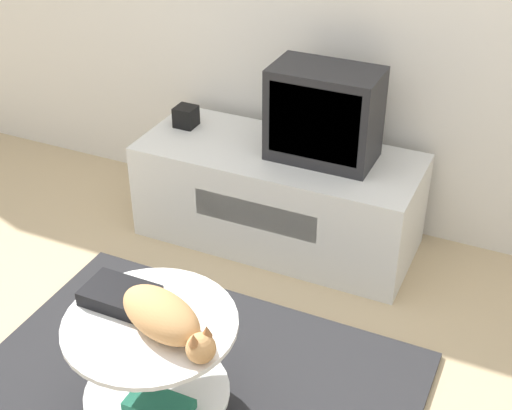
{
  "coord_description": "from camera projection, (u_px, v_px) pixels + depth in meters",
  "views": [
    {
      "loc": [
        1.04,
        -1.51,
        2.08
      ],
      "look_at": [
        0.06,
        0.63,
        0.6
      ],
      "focal_mm": 50.0,
      "sensor_mm": 36.0,
      "label": 1
    }
  ],
  "objects": [
    {
      "name": "dvd_box",
      "position": [
        120.0,
        296.0,
        2.45
      ],
      "size": [
        0.25,
        0.16,
        0.05
      ],
      "color": "black",
      "rests_on": "coffee_table"
    },
    {
      "name": "tv",
      "position": [
        324.0,
        114.0,
        3.22
      ],
      "size": [
        0.49,
        0.29,
        0.44
      ],
      "color": "#232326",
      "rests_on": "tv_stand"
    },
    {
      "name": "speaker",
      "position": [
        186.0,
        116.0,
        3.59
      ],
      "size": [
        0.1,
        0.1,
        0.1
      ],
      "color": "black",
      "rests_on": "tv_stand"
    },
    {
      "name": "coffee_table",
      "position": [
        154.0,
        361.0,
        2.47
      ],
      "size": [
        0.6,
        0.6,
        0.46
      ],
      "color": "#B2B2B7",
      "rests_on": "rug"
    },
    {
      "name": "cat",
      "position": [
        164.0,
        317.0,
        2.31
      ],
      "size": [
        0.52,
        0.28,
        0.13
      ],
      "rotation": [
        0.0,
        0.0,
        -0.35
      ],
      "color": "tan",
      "rests_on": "coffee_table"
    },
    {
      "name": "tv_stand",
      "position": [
        278.0,
        196.0,
        3.51
      ],
      "size": [
        1.36,
        0.56,
        0.49
      ],
      "color": "silver",
      "rests_on": "ground_plane"
    }
  ]
}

